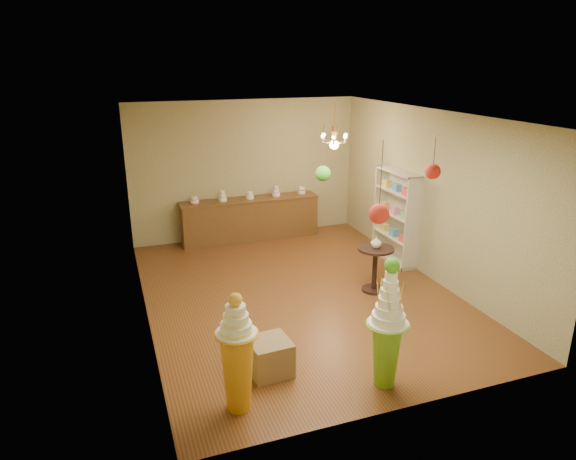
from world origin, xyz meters
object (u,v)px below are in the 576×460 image
object	(u,v)px
pedestal_orange	(237,362)
pedestal_green	(387,337)
round_table	(375,263)
sideboard	(250,218)

from	to	relation	value
pedestal_orange	pedestal_green	bearing A→B (deg)	-5.14
pedestal_green	round_table	size ratio (longest dim) A/B	2.10
pedestal_green	round_table	xyz separation A→B (m)	(1.18, 2.42, -0.14)
sideboard	round_table	size ratio (longest dim) A/B	3.84
pedestal_orange	sideboard	bearing A→B (deg)	72.88
pedestal_green	sideboard	bearing A→B (deg)	90.82
pedestal_green	pedestal_orange	distance (m)	1.81
pedestal_green	round_table	world-z (taller)	pedestal_green
pedestal_green	sideboard	xyz separation A→B (m)	(-0.08, 5.73, -0.18)
pedestal_orange	sideboard	world-z (taller)	pedestal_orange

